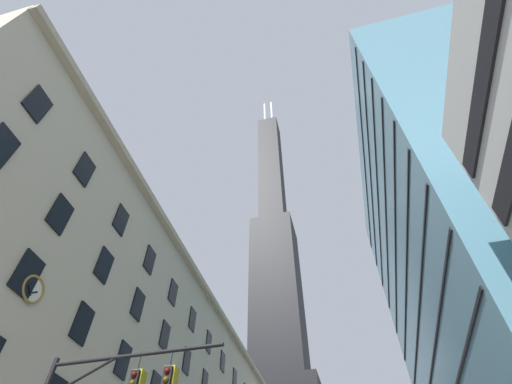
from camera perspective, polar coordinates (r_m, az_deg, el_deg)
dark_skyscraper at (r=124.44m, az=3.47°, el=-20.12°), size 22.53×22.53×203.13m
glass_office_midrise at (r=45.71m, az=31.84°, el=-10.50°), size 16.22×37.41×48.26m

